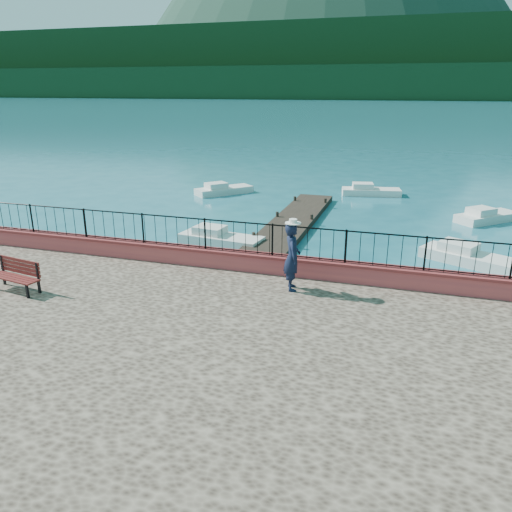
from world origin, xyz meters
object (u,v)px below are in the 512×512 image
Objects in this scene: person at (292,257)px; boat_2 at (488,214)px; boat_0 at (221,236)px; park_bench at (16,282)px; boat_4 at (371,189)px; boat_1 at (473,254)px; boat_3 at (224,188)px.

person is 0.55× the size of boat_2.
boat_2 is (11.76, 7.91, 0.00)m from boat_0.
park_bench reaches higher than boat_4.
person is 0.49× the size of boat_1.
boat_4 is (-4.99, 12.35, 0.00)m from boat_1.
boat_2 is at bearing -49.06° from boat_4.
person reaches higher than park_bench.
boat_1 is 13.32m from boat_4.
boat_0 is 11.15m from boat_3.
boat_0 is 1.00× the size of boat_3.
person reaches higher than boat_4.
boat_0 is at bearing 15.24° from person.
boat_0 is at bearing -149.85° from boat_1.
boat_3 is (-14.23, 9.93, 0.00)m from boat_1.
park_bench reaches higher than boat_3.
park_bench is at bearing -173.11° from boat_2.
boat_4 is (0.55, 19.81, -1.76)m from person.
boat_1 is 7.51m from boat_2.
boat_1 is at bearing -144.14° from boat_2.
boat_4 is (7.89, 22.24, -1.07)m from park_bench.
boat_3 and boat_4 have the same top height.
person reaches higher than boat_3.
person reaches higher than boat_1.
boat_1 is (10.38, 0.53, 0.00)m from boat_0.
park_bench reaches higher than boat_2.
boat_3 is (-8.69, 17.38, -1.76)m from person.
boat_0 is 0.96× the size of boat_1.
boat_2 is (6.92, 14.84, -1.76)m from person.
boat_2 is at bearing 41.23° from boat_0.
person is 19.90m from boat_4.
park_bench is at bearing -97.63° from boat_0.
boat_2 and boat_3 have the same top height.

